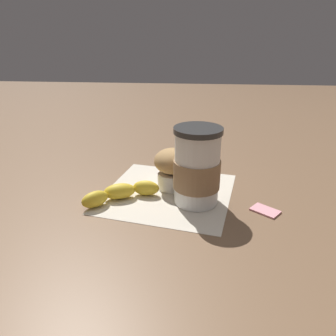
{
  "coord_description": "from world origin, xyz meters",
  "views": [
    {
      "loc": [
        -0.05,
        0.6,
        0.31
      ],
      "look_at": [
        0.0,
        0.0,
        0.06
      ],
      "focal_mm": 35.0,
      "sensor_mm": 36.0,
      "label": 1
    }
  ],
  "objects": [
    {
      "name": "coffee_cup",
      "position": [
        -0.06,
        0.03,
        0.07
      ],
      "size": [
        0.09,
        0.09,
        0.15
      ],
      "color": "white",
      "rests_on": "paper_napkin"
    },
    {
      "name": "paper_napkin",
      "position": [
        0.0,
        0.0,
        0.0
      ],
      "size": [
        0.3,
        0.3,
        0.0
      ],
      "primitive_type": "cube",
      "rotation": [
        0.0,
        0.0,
        -0.19
      ],
      "color": "beige",
      "rests_on": "ground_plane"
    },
    {
      "name": "sugar_packet",
      "position": [
        -0.19,
        0.06,
        0.0
      ],
      "size": [
        0.06,
        0.06,
        0.01
      ],
      "primitive_type": "cube",
      "rotation": [
        0.0,
        0.0,
        5.61
      ],
      "color": "pink",
      "rests_on": "ground_plane"
    },
    {
      "name": "ground_plane",
      "position": [
        0.0,
        0.0,
        0.0
      ],
      "size": [
        3.0,
        3.0,
        0.0
      ],
      "primitive_type": "plane",
      "color": "brown"
    },
    {
      "name": "banana",
      "position": [
        0.09,
        0.04,
        0.02
      ],
      "size": [
        0.14,
        0.1,
        0.03
      ],
      "color": "gold",
      "rests_on": "paper_napkin"
    },
    {
      "name": "muffin",
      "position": [
        -0.01,
        -0.02,
        0.05
      ],
      "size": [
        0.08,
        0.08,
        0.09
      ],
      "color": "white",
      "rests_on": "paper_napkin"
    },
    {
      "name": "wooden_stirrer",
      "position": [
        -0.05,
        -0.17,
        0.0
      ],
      "size": [
        0.09,
        0.08,
        0.0
      ],
      "primitive_type": "cube",
      "rotation": [
        0.0,
        0.0,
        5.53
      ],
      "color": "#9E7547",
      "rests_on": "ground_plane"
    }
  ]
}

